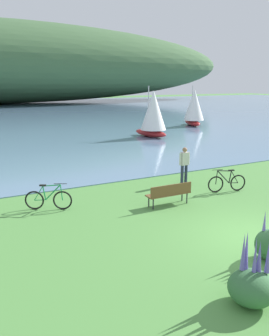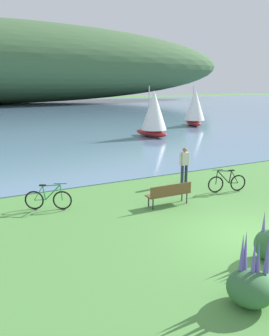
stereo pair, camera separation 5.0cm
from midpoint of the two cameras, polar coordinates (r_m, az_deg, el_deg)
The scene contains 10 objects.
ground_plane at distance 11.84m, azimuth 18.57°, elevation -10.47°, with size 200.00×200.00×0.00m, color #518E42.
bay_water at distance 55.76m, azimuth -19.62°, elevation 8.00°, with size 180.00×80.00×0.04m, color #5B7F9E.
park_bench_near_camera at distance 13.91m, azimuth 5.61°, elevation -3.90°, with size 1.81×0.50×0.88m.
bicycle_leaning_near_bench at distance 13.85m, azimuth -13.35°, elevation -4.82°, with size 1.59×0.89×1.01m.
bicycle_beside_path at distance 16.13m, azimuth 14.47°, elevation -2.27°, with size 1.73×0.50×1.01m.
person_at_shoreline at distance 16.93m, azimuth 7.99°, elevation 0.80°, with size 0.61×0.26×1.71m.
echium_bush_closest_to_camera at distance 8.46m, azimuth 18.04°, elevation -17.23°, with size 1.02×1.02×1.62m.
echium_bush_beside_closest at distance 10.50m, azimuth 20.66°, elevation -11.11°, with size 0.80×0.80×1.37m.
sailboat_nearest_to_shore at distance 30.61m, azimuth 3.09°, elevation 8.61°, with size 2.56×3.76×4.26m.
sailboat_toward_hillside at distance 38.93m, azimuth 9.54°, elevation 9.45°, with size 2.61×3.70×4.18m.
Camera 2 is at (-8.03, -7.32, 4.68)m, focal length 38.58 mm.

